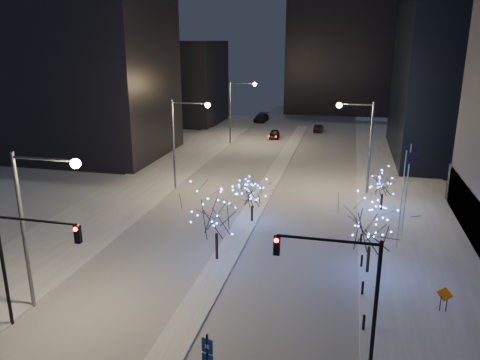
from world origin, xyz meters
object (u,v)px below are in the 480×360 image
(traffic_signal_east, at_px, (345,280))
(car_near, at_px, (274,134))
(holiday_tree_median_far, at_px, (252,194))
(street_lamp_w_near, at_px, (36,211))
(construction_sign, at_px, (444,297))
(street_lamp_east, at_px, (362,136))
(traffic_signal_west, at_px, (25,253))
(street_lamp_w_far, at_px, (236,103))
(car_mid, at_px, (319,128))
(holiday_tree_median_near, at_px, (216,212))
(holiday_tree_plaza_near, at_px, (371,225))
(holiday_tree_plaza_far, at_px, (383,183))
(street_lamp_w_mid, at_px, (182,132))
(wayfinding_sign, at_px, (207,358))
(car_far, at_px, (261,118))

(traffic_signal_east, relative_size, car_near, 1.68)
(traffic_signal_east, distance_m, holiday_tree_median_far, 20.02)
(street_lamp_w_near, xyz_separation_m, construction_sign, (23.92, 5.06, -5.36))
(street_lamp_east, xyz_separation_m, traffic_signal_west, (-18.52, -30.00, -1.69))
(street_lamp_east, distance_m, traffic_signal_west, 35.30)
(street_lamp_w_far, relative_size, car_mid, 2.46)
(car_mid, relative_size, holiday_tree_median_near, 0.69)
(traffic_signal_west, relative_size, holiday_tree_plaza_near, 1.26)
(construction_sign, bearing_deg, street_lamp_w_far, 141.76)
(car_near, bearing_deg, car_mid, 42.76)
(holiday_tree_plaza_far, bearing_deg, holiday_tree_plaza_near, -96.83)
(street_lamp_w_mid, relative_size, car_near, 2.40)
(car_near, relative_size, holiday_tree_median_near, 0.70)
(street_lamp_w_mid, distance_m, wayfinding_sign, 32.34)
(street_lamp_east, height_order, holiday_tree_median_near, street_lamp_east)
(street_lamp_w_far, xyz_separation_m, car_near, (5.27, 5.70, -5.79))
(street_lamp_w_mid, distance_m, construction_sign, 31.60)
(street_lamp_w_far, xyz_separation_m, wayfinding_sign, (11.87, -54.74, -4.53))
(street_lamp_w_near, xyz_separation_m, street_lamp_w_far, (0.00, 50.00, 0.00))
(car_near, xyz_separation_m, holiday_tree_median_near, (3.17, -46.90, 3.26))
(street_lamp_w_mid, relative_size, street_lamp_w_far, 1.00)
(traffic_signal_west, xyz_separation_m, holiday_tree_median_near, (7.94, 10.80, -0.79))
(holiday_tree_plaza_far, distance_m, wayfinding_sign, 29.14)
(street_lamp_w_far, bearing_deg, street_lamp_w_mid, -90.00)
(car_near, xyz_separation_m, car_far, (-5.33, 16.28, 0.11))
(street_lamp_w_far, xyz_separation_m, holiday_tree_plaza_far, (21.17, -27.13, -3.60))
(car_mid, height_order, holiday_tree_plaza_near, holiday_tree_plaza_near)
(street_lamp_w_near, distance_m, street_lamp_w_mid, 25.00)
(street_lamp_w_far, height_order, holiday_tree_median_far, street_lamp_w_far)
(car_far, distance_m, holiday_tree_plaza_near, 65.76)
(car_far, xyz_separation_m, holiday_tree_median_far, (9.50, -54.94, 1.93))
(street_lamp_w_far, distance_m, traffic_signal_east, 54.07)
(traffic_signal_west, xyz_separation_m, wayfinding_sign, (11.37, -2.74, -2.79))
(traffic_signal_east, bearing_deg, traffic_signal_west, -176.71)
(street_lamp_east, relative_size, car_near, 2.40)
(car_near, height_order, holiday_tree_plaza_far, holiday_tree_plaza_far)
(street_lamp_w_far, distance_m, holiday_tree_median_far, 34.49)
(street_lamp_w_near, height_order, holiday_tree_median_far, street_lamp_w_near)
(traffic_signal_west, xyz_separation_m, holiday_tree_median_far, (8.94, 19.04, -2.01))
(street_lamp_east, xyz_separation_m, holiday_tree_plaza_near, (0.52, -18.73, -2.73))
(holiday_tree_median_far, xyz_separation_m, wayfinding_sign, (2.43, -21.78, -0.78))
(car_far, distance_m, construction_sign, 71.09)
(holiday_tree_median_near, height_order, holiday_tree_plaza_near, holiday_tree_median_near)
(traffic_signal_west, relative_size, car_far, 1.24)
(traffic_signal_east, bearing_deg, car_far, 103.81)
(holiday_tree_plaza_far, bearing_deg, street_lamp_w_near, -132.79)
(traffic_signal_east, height_order, construction_sign, traffic_signal_east)
(wayfinding_sign, bearing_deg, holiday_tree_plaza_near, 77.74)
(traffic_signal_east, bearing_deg, holiday_tree_median_far, 115.07)
(holiday_tree_median_near, bearing_deg, car_near, 93.87)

